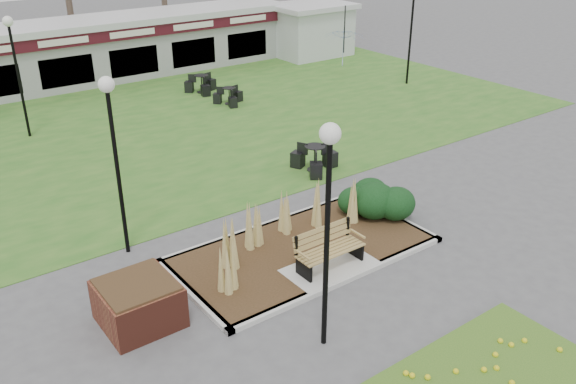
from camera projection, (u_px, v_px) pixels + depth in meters
ground at (334, 274)px, 14.26m from camera, size 100.00×100.00×0.00m
lawn at (128, 132)px, 22.97m from camera, size 34.00×16.00×0.02m
planting_bed at (338, 223)px, 15.77m from camera, size 6.75×3.40×1.27m
park_bench at (328, 248)px, 14.19m from camera, size 1.70×0.66×0.93m
brick_planter at (138, 303)px, 12.43m from camera, size 1.50×1.50×0.95m
food_pavilion at (55, 55)px, 28.13m from camera, size 24.60×3.40×2.90m
service_hut at (311, 29)px, 33.94m from camera, size 4.40×3.40×2.83m
lamp_post_near_left at (112, 128)px, 13.78m from camera, size 0.37×0.37×4.44m
lamp_post_near_right at (328, 190)px, 10.60m from camera, size 0.38×0.38×4.57m
lamp_post_mid_right at (13, 51)px, 21.23m from camera, size 0.36×0.36×4.36m
lamp_post_far_right at (412, 14)px, 27.72m from camera, size 0.37×0.37×4.47m
bistro_set_b at (202, 87)px, 27.62m from camera, size 1.48×1.45×0.81m
bistro_set_c at (315, 162)px, 19.59m from camera, size 1.43×1.58×0.84m
bistro_set_d at (229, 98)px, 26.07m from camera, size 1.31×1.31×0.72m
patio_umbrella at (344, 48)px, 29.24m from camera, size 1.92×1.95×2.39m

